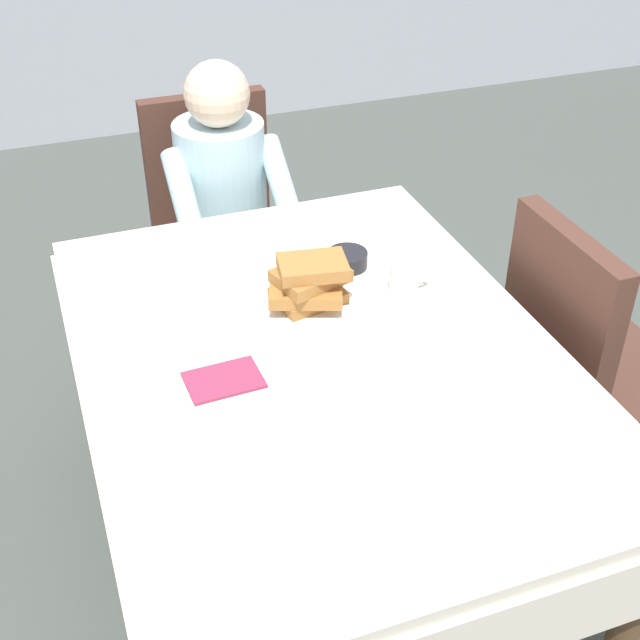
# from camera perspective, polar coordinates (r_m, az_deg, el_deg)

# --- Properties ---
(ground_plane) EXTENTS (14.00, 14.00, 0.00)m
(ground_plane) POSITION_cam_1_polar(r_m,az_deg,el_deg) (2.54, 0.04, -15.57)
(ground_plane) COLOR #474C47
(dining_table_main) EXTENTS (1.12, 1.52, 0.74)m
(dining_table_main) POSITION_cam_1_polar(r_m,az_deg,el_deg) (2.08, 0.05, -4.05)
(dining_table_main) COLOR silver
(dining_table_main) RESTS_ON ground
(chair_diner) EXTENTS (0.44, 0.45, 0.93)m
(chair_diner) POSITION_cam_1_polar(r_m,az_deg,el_deg) (3.10, -6.94, 7.16)
(chair_diner) COLOR #4C2D23
(chair_diner) RESTS_ON ground
(diner_person) EXTENTS (0.40, 0.43, 1.12)m
(diner_person) POSITION_cam_1_polar(r_m,az_deg,el_deg) (2.90, -6.37, 8.26)
(diner_person) COLOR silver
(diner_person) RESTS_ON ground
(chair_right_side) EXTENTS (0.45, 0.44, 0.93)m
(chair_right_side) POSITION_cam_1_polar(r_m,az_deg,el_deg) (2.47, 17.10, -2.22)
(chair_right_side) COLOR #4C2D23
(chair_right_side) RESTS_ON ground
(plate_breakfast) EXTENTS (0.28, 0.28, 0.02)m
(plate_breakfast) POSITION_cam_1_polar(r_m,az_deg,el_deg) (2.17, -0.70, 0.97)
(plate_breakfast) COLOR white
(plate_breakfast) RESTS_ON dining_table_main
(breakfast_stack) EXTENTS (0.23, 0.20, 0.13)m
(breakfast_stack) POSITION_cam_1_polar(r_m,az_deg,el_deg) (2.13, -0.73, 2.53)
(breakfast_stack) COLOR #A36B33
(breakfast_stack) RESTS_ON plate_breakfast
(cup_coffee) EXTENTS (0.11, 0.08, 0.08)m
(cup_coffee) POSITION_cam_1_polar(r_m,az_deg,el_deg) (2.22, 5.70, 2.77)
(cup_coffee) COLOR white
(cup_coffee) RESTS_ON dining_table_main
(bowl_butter) EXTENTS (0.11, 0.11, 0.04)m
(bowl_butter) POSITION_cam_1_polar(r_m,az_deg,el_deg) (2.34, 1.85, 4.09)
(bowl_butter) COLOR black
(bowl_butter) RESTS_ON dining_table_main
(syrup_pitcher) EXTENTS (0.08, 0.08, 0.07)m
(syrup_pitcher) POSITION_cam_1_polar(r_m,az_deg,el_deg) (2.21, -8.38, 2.16)
(syrup_pitcher) COLOR silver
(syrup_pitcher) RESTS_ON dining_table_main
(fork_left_of_plate) EXTENTS (0.02, 0.18, 0.00)m
(fork_left_of_plate) POSITION_cam_1_polar(r_m,az_deg,el_deg) (2.11, -5.38, -0.43)
(fork_left_of_plate) COLOR silver
(fork_left_of_plate) RESTS_ON dining_table_main
(knife_right_of_plate) EXTENTS (0.02, 0.20, 0.00)m
(knife_right_of_plate) POSITION_cam_1_polar(r_m,az_deg,el_deg) (2.21, 4.12, 1.51)
(knife_right_of_plate) COLOR silver
(knife_right_of_plate) RESTS_ON dining_table_main
(spoon_near_edge) EXTENTS (0.15, 0.05, 0.00)m
(spoon_near_edge) POSITION_cam_1_polar(r_m,az_deg,el_deg) (1.95, 2.41, -3.64)
(spoon_near_edge) COLOR silver
(spoon_near_edge) RESTS_ON dining_table_main
(napkin_folded) EXTENTS (0.18, 0.13, 0.01)m
(napkin_folded) POSITION_cam_1_polar(r_m,az_deg,el_deg) (1.94, -6.46, -4.01)
(napkin_folded) COLOR #8C2D4C
(napkin_folded) RESTS_ON dining_table_main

